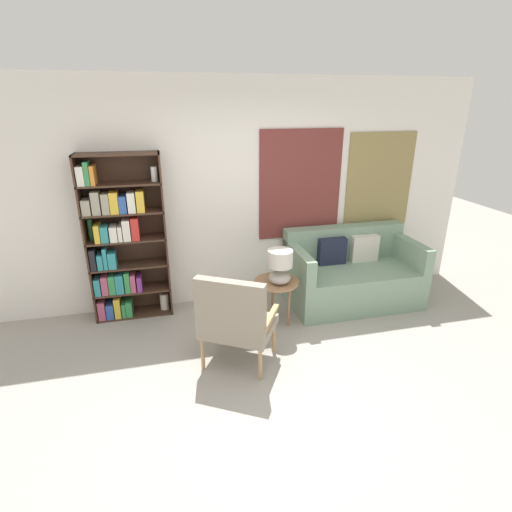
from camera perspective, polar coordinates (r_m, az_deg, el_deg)
ground_plane at (r=3.67m, az=1.93°, el=-19.84°), size 14.00×14.00×0.00m
wall_back at (r=4.88m, az=-3.62°, el=8.67°), size 6.40×0.08×2.70m
bookshelf at (r=4.77m, az=-18.86°, el=1.64°), size 0.88×0.30×1.91m
armchair at (r=3.75m, az=-3.08°, el=-8.81°), size 0.85×0.82×0.96m
couch at (r=5.23m, az=13.41°, el=-2.63°), size 1.60×0.89×0.92m
side_table at (r=4.49m, az=2.91°, el=-4.29°), size 0.50×0.50×0.54m
table_lamp at (r=4.32m, az=3.44°, el=-1.37°), size 0.27×0.27×0.39m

